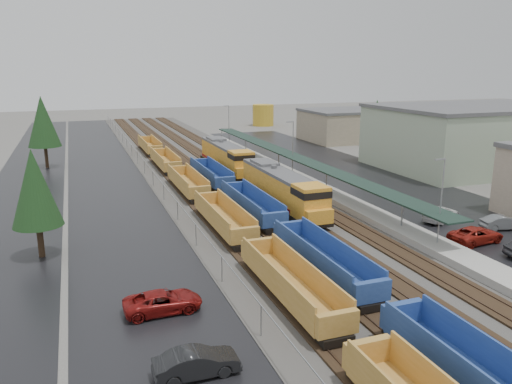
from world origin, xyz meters
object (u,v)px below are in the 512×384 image
parked_car_west_c (163,302)px  parked_car_east_e (503,223)px  well_string_blue (323,260)px  parked_car_east_c (441,214)px  well_string_yellow (223,219)px  parked_car_east_b (476,235)px  locomotive_lead (283,189)px  storage_tank (263,115)px  locomotive_trail (227,157)px  parked_car_west_b (197,363)px

parked_car_west_c → parked_car_east_e: parked_car_west_c is taller
well_string_blue → parked_car_east_c: well_string_blue is taller
well_string_yellow → parked_car_east_b: bearing=-28.9°
locomotive_lead → storage_tank: 79.95m
locomotive_lead → parked_car_east_b: 19.68m
storage_tank → locomotive_trail: bearing=-116.0°
parked_car_west_b → parked_car_east_c: parked_car_east_c is taller
parked_car_east_e → well_string_yellow: bearing=81.9°
locomotive_lead → well_string_blue: (-4.00, -17.13, -1.17)m
well_string_yellow → well_string_blue: (4.00, -12.73, 0.02)m
parked_car_west_b → parked_car_west_c: parked_car_west_b is taller
locomotive_trail → parked_car_east_c: size_ratio=3.83×
storage_tank → parked_car_east_b: size_ratio=1.07×
locomotive_trail → parked_car_east_b: locomotive_trail is taller
locomotive_lead → parked_car_west_c: (-16.28, -18.83, -1.64)m
well_string_yellow → parked_car_west_b: well_string_yellow is taller
parked_car_west_c → locomotive_trail: bearing=-23.5°
locomotive_trail → well_string_yellow: size_ratio=0.18×
parked_car_east_b → parked_car_east_c: parked_car_east_c is taller
parked_car_west_c → parked_car_east_e: size_ratio=1.20×
parked_car_west_c → parked_car_east_e: (33.50, 5.40, -0.01)m
storage_tank → parked_car_east_c: 85.56m
locomotive_trail → locomotive_lead: bearing=-90.0°
locomotive_trail → storage_tank: bearing=64.0°
storage_tank → parked_car_west_c: size_ratio=1.11×
well_string_blue → well_string_yellow: bearing=107.4°
locomotive_lead → well_string_yellow: bearing=-151.2°
locomotive_lead → parked_car_east_b: locomotive_lead is taller
locomotive_trail → well_string_blue: locomotive_trail is taller
locomotive_trail → parked_car_west_c: locomotive_trail is taller
parked_car_east_c → parked_car_east_e: parked_car_east_c is taller
parked_car_east_b → parked_car_east_c: size_ratio=1.03×
locomotive_lead → storage_tank: bearing=70.6°
well_string_blue → parked_car_east_c: size_ratio=15.55×
well_string_blue → parked_car_west_c: bearing=-172.1°
locomotive_trail → parked_car_west_b: bearing=-108.6°
locomotive_lead → storage_tank: size_ratio=3.49×
storage_tank → parked_car_west_c: bearing=-114.4°
well_string_yellow → parked_car_east_c: (21.53, -4.71, -0.42)m
parked_car_east_b → parked_car_west_b: bearing=105.6°
storage_tank → parked_car_east_c: bearing=-98.7°
well_string_yellow → parked_car_west_b: (-7.86, -21.82, -0.43)m
parked_car_west_b → parked_car_east_b: size_ratio=0.85×
parked_car_west_b → locomotive_lead: bearing=-31.5°
parked_car_west_c → well_string_blue: bearing=-83.4°
parked_car_east_c → parked_car_east_e: 5.67m
parked_car_west_b → parked_car_west_c: size_ratio=0.88×
well_string_yellow → storage_tank: size_ratio=19.50×
locomotive_lead → well_string_yellow: locomotive_lead is taller
locomotive_lead → parked_car_east_c: (13.53, -9.11, -1.60)m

